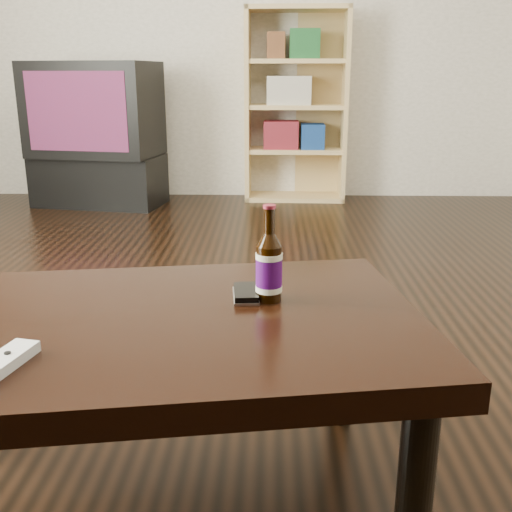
{
  "coord_description": "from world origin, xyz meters",
  "views": [
    {
      "loc": [
        0.37,
        -1.94,
        0.98
      ],
      "look_at": [
        0.33,
        -0.63,
        0.57
      ],
      "focal_mm": 42.0,
      "sensor_mm": 36.0,
      "label": 1
    }
  ],
  "objects_px": {
    "phone": "(246,294)",
    "bookshelf": "(295,103)",
    "tv_stand": "(100,180)",
    "coffee_table": "(139,344)",
    "beer_bottle": "(269,267)",
    "tv": "(94,109)"
  },
  "relations": [
    {
      "from": "beer_bottle",
      "to": "tv_stand",
      "type": "bearing_deg",
      "value": 112.16
    },
    {
      "from": "phone",
      "to": "tv_stand",
      "type": "bearing_deg",
      "value": 106.42
    },
    {
      "from": "phone",
      "to": "bookshelf",
      "type": "bearing_deg",
      "value": 81.08
    },
    {
      "from": "tv_stand",
      "to": "tv",
      "type": "xyz_separation_m",
      "value": [
        -0.0,
        -0.0,
        0.53
      ]
    },
    {
      "from": "bookshelf",
      "to": "coffee_table",
      "type": "bearing_deg",
      "value": -95.97
    },
    {
      "from": "tv_stand",
      "to": "bookshelf",
      "type": "height_order",
      "value": "bookshelf"
    },
    {
      "from": "bookshelf",
      "to": "phone",
      "type": "distance_m",
      "value": 3.52
    },
    {
      "from": "bookshelf",
      "to": "coffee_table",
      "type": "relative_size",
      "value": 1.08
    },
    {
      "from": "coffee_table",
      "to": "phone",
      "type": "height_order",
      "value": "phone"
    },
    {
      "from": "tv_stand",
      "to": "phone",
      "type": "xyz_separation_m",
      "value": [
        1.26,
        -3.2,
        0.29
      ]
    },
    {
      "from": "tv_stand",
      "to": "tv",
      "type": "height_order",
      "value": "tv"
    },
    {
      "from": "coffee_table",
      "to": "phone",
      "type": "distance_m",
      "value": 0.28
    },
    {
      "from": "phone",
      "to": "beer_bottle",
      "type": "bearing_deg",
      "value": -19.88
    },
    {
      "from": "tv_stand",
      "to": "beer_bottle",
      "type": "height_order",
      "value": "beer_bottle"
    },
    {
      "from": "tv",
      "to": "beer_bottle",
      "type": "distance_m",
      "value": 3.48
    },
    {
      "from": "tv_stand",
      "to": "bookshelf",
      "type": "bearing_deg",
      "value": 20.88
    },
    {
      "from": "tv_stand",
      "to": "phone",
      "type": "height_order",
      "value": "phone"
    },
    {
      "from": "coffee_table",
      "to": "beer_bottle",
      "type": "bearing_deg",
      "value": 22.76
    },
    {
      "from": "tv",
      "to": "bookshelf",
      "type": "xyz_separation_m",
      "value": [
        1.5,
        0.29,
        0.04
      ]
    },
    {
      "from": "coffee_table",
      "to": "phone",
      "type": "bearing_deg",
      "value": 30.2
    },
    {
      "from": "coffee_table",
      "to": "beer_bottle",
      "type": "relative_size",
      "value": 5.9
    },
    {
      "from": "tv_stand",
      "to": "bookshelf",
      "type": "relative_size",
      "value": 0.65
    }
  ]
}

